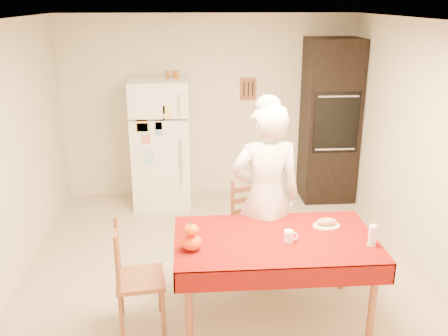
{
  "coord_description": "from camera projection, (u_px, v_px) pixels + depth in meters",
  "views": [
    {
      "loc": [
        -0.29,
        -4.55,
        2.68
      ],
      "look_at": [
        0.06,
        0.2,
        1.06
      ],
      "focal_mm": 40.0,
      "sensor_mm": 36.0,
      "label": 1
    }
  ],
  "objects": [
    {
      "name": "floor",
      "position": [
        219.0,
        270.0,
        5.18
      ],
      "size": [
        4.5,
        4.5,
        0.0
      ],
      "primitive_type": "plane",
      "color": "tan",
      "rests_on": "ground"
    },
    {
      "name": "spice_jar_right",
      "position": [
        177.0,
        75.0,
        6.41
      ],
      "size": [
        0.05,
        0.05,
        0.1
      ],
      "primitive_type": "cylinder",
      "color": "#985C1B",
      "rests_on": "refrigerator"
    },
    {
      "name": "dining_table",
      "position": [
        275.0,
        245.0,
        4.23
      ],
      "size": [
        1.7,
        1.0,
        0.76
      ],
      "color": "brown",
      "rests_on": "floor"
    },
    {
      "name": "wine_glass",
      "position": [
        372.0,
        235.0,
        4.06
      ],
      "size": [
        0.07,
        0.07,
        0.18
      ],
      "primitive_type": "cylinder",
      "color": "silver",
      "rests_on": "dining_table"
    },
    {
      "name": "pumpkin_upper",
      "position": [
        191.0,
        230.0,
        3.96
      ],
      "size": [
        0.12,
        0.12,
        0.09
      ],
      "primitive_type": "ellipsoid",
      "color": "#C84304",
      "rests_on": "pumpkin_lower"
    },
    {
      "name": "refrigerator",
      "position": [
        161.0,
        143.0,
        6.63
      ],
      "size": [
        0.75,
        0.74,
        1.7
      ],
      "color": "white",
      "rests_on": "floor"
    },
    {
      "name": "pumpkin_lower",
      "position": [
        192.0,
        242.0,
        3.99
      ],
      "size": [
        0.17,
        0.17,
        0.13
      ],
      "primitive_type": "ellipsoid",
      "color": "#EB5C05",
      "rests_on": "dining_table"
    },
    {
      "name": "bread_plate",
      "position": [
        326.0,
        226.0,
        4.41
      ],
      "size": [
        0.24,
        0.24,
        0.02
      ],
      "primitive_type": "cylinder",
      "color": "white",
      "rests_on": "dining_table"
    },
    {
      "name": "spice_jar_mid",
      "position": [
        174.0,
        75.0,
        6.4
      ],
      "size": [
        0.05,
        0.05,
        0.1
      ],
      "primitive_type": "cylinder",
      "color": "brown",
      "rests_on": "refrigerator"
    },
    {
      "name": "chair_far",
      "position": [
        252.0,
        222.0,
        5.1
      ],
      "size": [
        0.52,
        0.51,
        0.95
      ],
      "rotation": [
        0.0,
        0.0,
        0.3
      ],
      "color": "brown",
      "rests_on": "floor"
    },
    {
      "name": "chair_left",
      "position": [
        132.0,
        274.0,
        4.14
      ],
      "size": [
        0.45,
        0.47,
        0.95
      ],
      "rotation": [
        0.0,
        0.0,
        1.69
      ],
      "color": "brown",
      "rests_on": "floor"
    },
    {
      "name": "coffee_mug",
      "position": [
        289.0,
        236.0,
        4.12
      ],
      "size": [
        0.08,
        0.08,
        0.1
      ],
      "primitive_type": "cylinder",
      "color": "white",
      "rests_on": "dining_table"
    },
    {
      "name": "seated_woman",
      "position": [
        266.0,
        198.0,
        4.65
      ],
      "size": [
        0.69,
        0.47,
        1.83
      ],
      "primitive_type": "imported",
      "rotation": [
        0.0,
        0.0,
        3.2
      ],
      "color": "silver",
      "rests_on": "floor"
    },
    {
      "name": "oven_cabinet",
      "position": [
        330.0,
        121.0,
        6.76
      ],
      "size": [
        0.7,
        0.62,
        2.2
      ],
      "color": "black",
      "rests_on": "floor"
    },
    {
      "name": "bread_loaf",
      "position": [
        327.0,
        222.0,
        4.4
      ],
      "size": [
        0.18,
        0.1,
        0.06
      ],
      "primitive_type": "ellipsoid",
      "color": "#96724A",
      "rests_on": "bread_plate"
    },
    {
      "name": "room_shell",
      "position": [
        219.0,
        118.0,
        4.66
      ],
      "size": [
        4.02,
        4.52,
        2.51
      ],
      "color": "beige",
      "rests_on": "ground"
    },
    {
      "name": "spice_jar_left",
      "position": [
        167.0,
        75.0,
        6.4
      ],
      "size": [
        0.05,
        0.05,
        0.1
      ],
      "primitive_type": "cylinder",
      "color": "brown",
      "rests_on": "refrigerator"
    }
  ]
}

